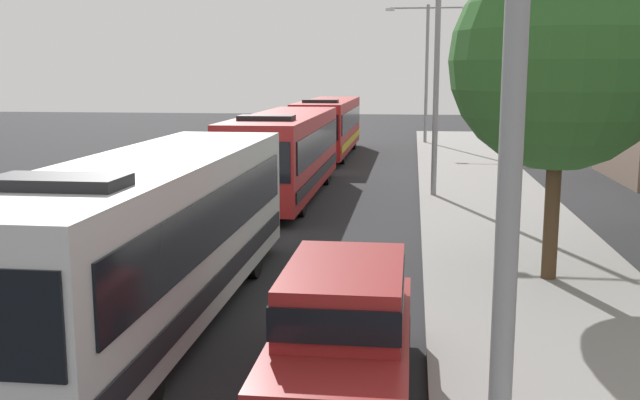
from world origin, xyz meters
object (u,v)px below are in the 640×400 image
Objects in this scene: roadside_tree at (560,61)px; streetlamp_mid at (437,55)px; white_suv at (344,326)px; streetlamp_far at (427,60)px; bus_second_in_line at (286,151)px; bus_middle at (329,125)px; streetlamp_near at (516,43)px; bus_lead at (154,233)px.

streetlamp_mid is at bearing 101.40° from roadside_tree.
streetlamp_far is (1.70, 37.64, 4.28)m from white_suv.
roadside_tree reaches higher than bus_second_in_line.
roadside_tree is (2.19, -10.86, -0.39)m from streetlamp_mid.
bus_middle is at bearing -127.47° from streetlamp_far.
streetlamp_far is at bearing 52.53° from bus_middle.
streetlamp_mid reaches higher than streetlamp_near.
streetlamp_mid is 1.19× the size of roadside_tree.
streetlamp_near is at bearing -49.74° from bus_lead.
white_suv is at bearing -122.51° from roadside_tree.
bus_second_in_line is 17.06m from white_suv.
streetlamp_far is (0.00, 41.36, 0.54)m from streetlamp_near.
bus_second_in_line is 2.35× the size of white_suv.
bus_lead is 4.60m from white_suv.
streetlamp_mid is at bearing 69.32° from bus_lead.
roadside_tree is at bearing -72.79° from bus_middle.
streetlamp_far is at bearing 75.58° from bus_second_in_line.
bus_lead is at bearing -90.00° from bus_second_in_line.
bus_lead is at bearing -110.68° from streetlamp_mid.
bus_middle is at bearing 90.00° from bus_second_in_line.
bus_lead is 1.68× the size of roadside_tree.
bus_second_in_line is at bearing 125.76° from roadside_tree.
bus_lead reaches higher than white_suv.
bus_second_in_line is at bearing -104.42° from streetlamp_far.
streetlamp_near is (5.40, -6.37, 3.09)m from bus_lead.
bus_second_in_line is 21.28m from streetlamp_near.
roadside_tree is (7.59, -10.54, 3.08)m from bus_second_in_line.
streetlamp_near is at bearing -102.58° from roadside_tree.
roadside_tree is at bearing 24.40° from bus_lead.
bus_second_in_line is at bearing 90.00° from bus_lead.
bus_second_in_line reaches higher than white_suv.
bus_middle is 1.64× the size of streetlamp_near.
bus_lead and bus_middle have the same top height.
streetlamp_near is 0.88× the size of streetlamp_far.
bus_middle is 2.45× the size of white_suv.
streetlamp_near reaches higher than white_suv.
streetlamp_near is (5.40, -20.36, 3.09)m from bus_second_in_line.
streetlamp_near is at bearing -90.00° from streetlamp_far.
bus_middle is 34.87m from streetlamp_near.
streetlamp_mid reaches higher than roadside_tree.
streetlamp_far is at bearing 81.23° from bus_lead.
streetlamp_mid is 11.09m from roadside_tree.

